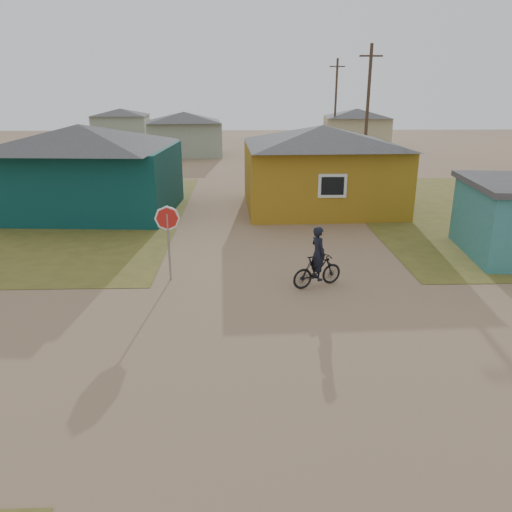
{
  "coord_description": "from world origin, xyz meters",
  "views": [
    {
      "loc": [
        -1.36,
        -9.52,
        5.55
      ],
      "look_at": [
        -0.95,
        3.0,
        1.3
      ],
      "focal_mm": 35.0,
      "sensor_mm": 36.0,
      "label": 1
    }
  ],
  "objects": [
    {
      "name": "ground",
      "position": [
        0.0,
        0.0,
        0.0
      ],
      "size": [
        120.0,
        120.0,
        0.0
      ],
      "primitive_type": "plane",
      "color": "#957556"
    },
    {
      "name": "house_teal",
      "position": [
        -8.5,
        13.5,
        2.05
      ],
      "size": [
        8.93,
        7.08,
        4.0
      ],
      "color": "#093332",
      "rests_on": "ground"
    },
    {
      "name": "house_yellow",
      "position": [
        2.5,
        14.0,
        2.0
      ],
      "size": [
        7.72,
        6.76,
        3.9
      ],
      "color": "#9B6F17",
      "rests_on": "ground"
    },
    {
      "name": "house_pale_west",
      "position": [
        -6.0,
        34.0,
        1.86
      ],
      "size": [
        7.04,
        6.15,
        3.6
      ],
      "color": "gray",
      "rests_on": "ground"
    },
    {
      "name": "house_beige_east",
      "position": [
        10.0,
        40.0,
        1.86
      ],
      "size": [
        6.95,
        6.05,
        3.6
      ],
      "color": "tan",
      "rests_on": "ground"
    },
    {
      "name": "house_pale_north",
      "position": [
        -14.0,
        46.0,
        1.75
      ],
      "size": [
        6.28,
        5.81,
        3.4
      ],
      "color": "gray",
      "rests_on": "ground"
    },
    {
      "name": "utility_pole_near",
      "position": [
        6.5,
        22.0,
        4.14
      ],
      "size": [
        1.4,
        0.2,
        8.0
      ],
      "color": "#443229",
      "rests_on": "ground"
    },
    {
      "name": "utility_pole_far",
      "position": [
        7.5,
        38.0,
        4.14
      ],
      "size": [
        1.4,
        0.2,
        8.0
      ],
      "color": "#443229",
      "rests_on": "ground"
    },
    {
      "name": "stop_sign",
      "position": [
        -3.49,
        4.68,
        1.7
      ],
      "size": [
        0.72,
        0.3,
        2.3
      ],
      "color": "gray",
      "rests_on": "ground"
    },
    {
      "name": "cyclist",
      "position": [
        0.87,
        4.01,
        0.66
      ],
      "size": [
        1.65,
        1.06,
        1.82
      ],
      "color": "black",
      "rests_on": "ground"
    }
  ]
}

